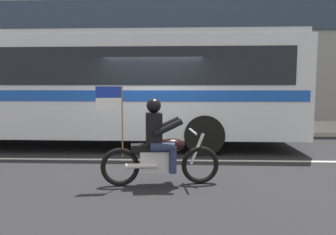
{
  "coord_description": "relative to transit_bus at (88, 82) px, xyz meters",
  "views": [
    {
      "loc": [
        0.72,
        -8.24,
        1.79
      ],
      "look_at": [
        0.42,
        -0.75,
        1.05
      ],
      "focal_mm": 34.66,
      "sensor_mm": 36.0,
      "label": 1
    }
  ],
  "objects": [
    {
      "name": "motorcycle_with_rider",
      "position": [
        2.32,
        -3.73,
        -1.22
      ],
      "size": [
        2.18,
        0.69,
        1.78
      ],
      "color": "black",
      "rests_on": "ground_plane"
    },
    {
      "name": "transit_bus",
      "position": [
        0.0,
        0.0,
        0.0
      ],
      "size": [
        12.07,
        2.7,
        3.22
      ],
      "color": "silver",
      "rests_on": "ground_plane"
    },
    {
      "name": "ground_plane",
      "position": [
        2.0,
        -1.19,
        -1.88
      ],
      "size": [
        60.0,
        60.0,
        0.0
      ],
      "primitive_type": "plane",
      "color": "black"
    },
    {
      "name": "lane_center_stripe",
      "position": [
        2.0,
        -1.79,
        -1.88
      ],
      "size": [
        26.6,
        0.14,
        0.01
      ],
      "primitive_type": "cube",
      "color": "silver",
      "rests_on": "ground_plane"
    },
    {
      "name": "sidewalk_curb",
      "position": [
        2.0,
        3.91,
        -1.81
      ],
      "size": [
        28.0,
        3.8,
        0.15
      ],
      "primitive_type": "cube",
      "color": "#B7B2A8",
      "rests_on": "ground_plane"
    }
  ]
}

